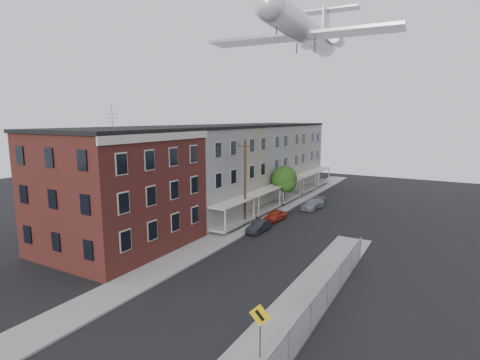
% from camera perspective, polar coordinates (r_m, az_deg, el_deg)
% --- Properties ---
extents(ground, '(120.00, 120.00, 0.00)m').
position_cam_1_polar(ground, '(22.69, -9.33, -20.10)').
color(ground, black).
rests_on(ground, ground).
extents(sidewalk_left, '(3.00, 62.00, 0.12)m').
position_cam_1_polar(sidewalk_left, '(44.61, 4.58, -4.98)').
color(sidewalk_left, gray).
rests_on(sidewalk_left, ground).
extents(sidewalk_right, '(3.00, 26.00, 0.12)m').
position_cam_1_polar(sidewalk_right, '(24.99, 10.33, -17.05)').
color(sidewalk_right, gray).
rests_on(sidewalk_right, ground).
extents(curb_left, '(0.15, 62.00, 0.14)m').
position_cam_1_polar(curb_left, '(44.04, 6.30, -5.19)').
color(curb_left, gray).
rests_on(curb_left, ground).
extents(curb_right, '(0.15, 26.00, 0.14)m').
position_cam_1_polar(curb_right, '(25.44, 7.11, -16.44)').
color(curb_right, gray).
rests_on(curb_right, ground).
extents(corner_building, '(10.31, 12.30, 12.15)m').
position_cam_1_polar(corner_building, '(33.69, -18.10, -1.26)').
color(corner_building, '#3B1712').
rests_on(corner_building, ground).
extents(row_house_a, '(11.98, 7.00, 10.30)m').
position_cam_1_polar(row_house_a, '(40.58, -8.17, 0.82)').
color(row_house_a, slate).
rests_on(row_house_a, ground).
extents(row_house_b, '(11.98, 7.00, 10.30)m').
position_cam_1_polar(row_house_b, '(46.26, -2.88, 1.95)').
color(row_house_b, gray).
rests_on(row_house_b, ground).
extents(row_house_c, '(11.98, 7.00, 10.30)m').
position_cam_1_polar(row_house_c, '(52.27, 1.22, 2.82)').
color(row_house_c, slate).
rests_on(row_house_c, ground).
extents(row_house_d, '(11.98, 7.00, 10.30)m').
position_cam_1_polar(row_house_d, '(58.49, 4.47, 3.50)').
color(row_house_d, gray).
rests_on(row_house_d, ground).
extents(row_house_e, '(11.98, 7.00, 10.30)m').
position_cam_1_polar(row_house_e, '(64.88, 7.09, 4.04)').
color(row_house_e, slate).
rests_on(row_house_e, ground).
extents(chainlink_fence, '(0.06, 18.06, 1.90)m').
position_cam_1_polar(chainlink_fence, '(23.33, 13.18, -16.60)').
color(chainlink_fence, gray).
rests_on(chainlink_fence, ground).
extents(warning_sign, '(1.10, 0.11, 2.80)m').
position_cam_1_polar(warning_sign, '(18.35, 3.07, -20.87)').
color(warning_sign, '#515156').
rests_on(warning_sign, ground).
extents(utility_pole, '(1.80, 0.26, 9.00)m').
position_cam_1_polar(utility_pole, '(38.45, 0.76, -0.25)').
color(utility_pole, black).
rests_on(utility_pole, ground).
extents(street_tree, '(3.22, 3.20, 5.20)m').
position_cam_1_polar(street_tree, '(47.35, 6.88, 0.01)').
color(street_tree, black).
rests_on(street_tree, ground).
extents(car_near, '(1.73, 3.55, 1.17)m').
position_cam_1_polar(car_near, '(41.27, 5.35, -5.43)').
color(car_near, '#9F2214').
rests_on(car_near, ground).
extents(car_mid, '(1.31, 3.52, 1.15)m').
position_cam_1_polar(car_mid, '(37.24, 2.88, -7.07)').
color(car_mid, black).
rests_on(car_mid, ground).
extents(car_far, '(2.21, 4.46, 1.25)m').
position_cam_1_polar(car_far, '(47.31, 11.01, -3.59)').
color(car_far, gray).
rests_on(car_far, ground).
extents(airplane, '(21.44, 24.48, 7.08)m').
position_cam_1_polar(airplane, '(46.42, 9.93, 21.44)').
color(airplane, silver).
rests_on(airplane, ground).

